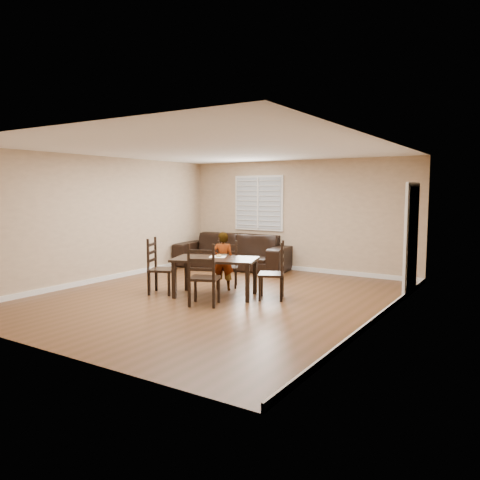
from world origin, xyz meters
name	(u,v)px	position (x,y,z in m)	size (l,w,h in m)	color
ground	(216,297)	(0.00, 0.00, 0.00)	(7.00, 7.00, 0.00)	#58341E
room	(222,199)	(0.04, 0.18, 1.81)	(6.04, 7.04, 2.72)	tan
dining_table	(215,263)	(-0.06, 0.07, 0.63)	(1.73, 1.32, 0.72)	black
chair_near	(227,266)	(-0.41, 0.98, 0.42)	(0.56, 0.55, 0.94)	black
chair_far	(202,278)	(0.22, -0.70, 0.49)	(0.63, 0.61, 1.09)	black
chair_left	(156,268)	(-1.17, -0.33, 0.49)	(0.60, 0.62, 1.07)	black
chair_right	(278,273)	(1.05, 0.48, 0.48)	(0.60, 0.62, 1.06)	black
child	(223,261)	(-0.25, 0.60, 0.58)	(0.42, 0.28, 1.16)	gray
napkin	(218,257)	(-0.12, 0.24, 0.72)	(0.30, 0.30, 0.00)	white
donut	(219,256)	(-0.10, 0.24, 0.74)	(0.11, 0.11, 0.04)	#B28540
sofa	(233,251)	(-1.55, 2.94, 0.43)	(2.94, 1.15, 0.86)	black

